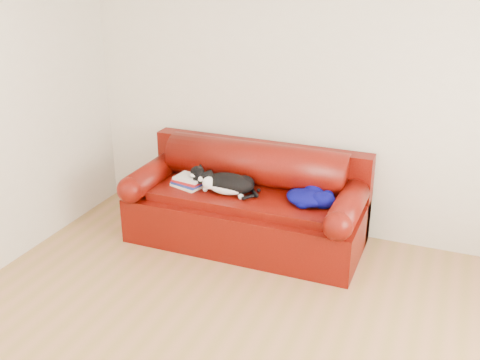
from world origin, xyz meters
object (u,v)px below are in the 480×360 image
at_px(book_stack, 189,181).
at_px(blanket, 310,197).
at_px(sofa_base, 246,218).
at_px(cat, 228,184).

distance_m(book_stack, blanket, 1.12).
xyz_separation_m(sofa_base, cat, (-0.13, -0.09, 0.35)).
xyz_separation_m(cat, blanket, (0.73, 0.07, -0.03)).
bearing_deg(cat, sofa_base, 23.43).
height_order(book_stack, blanket, blanket).
relative_size(sofa_base, book_stack, 6.53).
bearing_deg(blanket, sofa_base, 177.71).
relative_size(book_stack, cat, 0.50).
relative_size(book_stack, blanket, 0.68).
relative_size(cat, blanket, 1.36).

